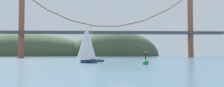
{
  "coord_description": "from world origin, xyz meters",
  "views": [
    {
      "loc": [
        -1.91,
        -22.99,
        2.12
      ],
      "look_at": [
        0.0,
        27.82,
        4.22
      ],
      "focal_mm": 36.94,
      "sensor_mm": 36.0,
      "label": 1
    }
  ],
  "objects": [
    {
      "name": "ground_plane",
      "position": [
        0.0,
        0.0,
        0.0
      ],
      "size": [
        360.0,
        360.0,
        0.0
      ],
      "primitive_type": "plane",
      "color": "#426075"
    },
    {
      "name": "headland_left",
      "position": [
        -55.0,
        135.0,
        0.0
      ],
      "size": [
        89.1,
        44.0,
        32.0
      ],
      "primitive_type": "ellipsoid",
      "color": "#425138",
      "rests_on": "ground_plane"
    },
    {
      "name": "headland_center",
      "position": [
        5.0,
        135.0,
        0.0
      ],
      "size": [
        61.93,
        44.0,
        35.05
      ],
      "primitive_type": "ellipsoid",
      "color": "#425138",
      "rests_on": "ground_plane"
    },
    {
      "name": "suspension_bridge",
      "position": [
        0.0,
        95.0,
        14.16
      ],
      "size": [
        123.01,
        6.0,
        33.13
      ],
      "color": "brown",
      "rests_on": "ground_plane"
    },
    {
      "name": "sailboat_white_mainsail",
      "position": [
        -5.57,
        28.51,
        4.42
      ],
      "size": [
        6.86,
        7.38,
        8.94
      ],
      "color": "navy",
      "rests_on": "ground_plane"
    },
    {
      "name": "channel_buoy",
      "position": [
        5.83,
        19.06,
        0.37
      ],
      "size": [
        1.1,
        1.1,
        2.64
      ],
      "color": "green",
      "rests_on": "ground_plane"
    }
  ]
}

